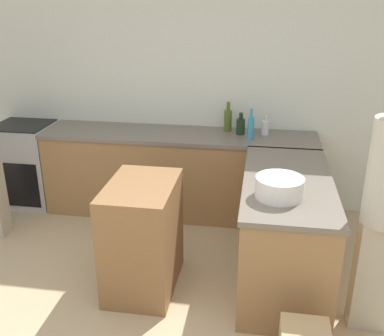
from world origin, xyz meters
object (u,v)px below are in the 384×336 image
mixing_bowl (279,187)px  island_table (143,236)px  olive_oil_bottle (228,120)px  vinegar_bottle_clear (265,127)px  range_oven (27,163)px  dish_soap_bottle (251,127)px  wine_bottle_dark (241,126)px

mixing_bowl → island_table: bearing=177.5°
island_table → mixing_bowl: (1.03, -0.04, 0.52)m
mixing_bowl → olive_oil_bottle: olive_oil_bottle is taller
vinegar_bottle_clear → olive_oil_bottle: bearing=170.9°
range_oven → olive_oil_bottle: 2.30m
dish_soap_bottle → vinegar_bottle_clear: bearing=51.4°
dish_soap_bottle → wine_bottle_dark: bearing=125.2°
range_oven → wine_bottle_dark: (2.36, 0.06, 0.53)m
wine_bottle_dark → vinegar_bottle_clear: 0.25m
range_oven → olive_oil_bottle: (2.22, 0.15, 0.56)m
olive_oil_bottle → dish_soap_bottle: olive_oil_bottle is taller
olive_oil_bottle → dish_soap_bottle: (0.24, -0.24, -0.00)m
island_table → dish_soap_bottle: dish_soap_bottle is taller
wine_bottle_dark → dish_soap_bottle: bearing=-54.8°
mixing_bowl → olive_oil_bottle: 1.62m
vinegar_bottle_clear → olive_oil_bottle: 0.39m
mixing_bowl → dish_soap_bottle: dish_soap_bottle is taller
island_table → dish_soap_bottle: (0.77, 1.26, 0.56)m
wine_bottle_dark → olive_oil_bottle: 0.17m
range_oven → olive_oil_bottle: olive_oil_bottle is taller
range_oven → dish_soap_bottle: size_ratio=2.96×
range_oven → vinegar_bottle_clear: (2.61, 0.09, 0.52)m
vinegar_bottle_clear → olive_oil_bottle: (-0.38, 0.06, 0.04)m
range_oven → vinegar_bottle_clear: bearing=1.9°
mixing_bowl → range_oven: bearing=152.8°
mixing_bowl → olive_oil_bottle: bearing=107.8°
range_oven → olive_oil_bottle: size_ratio=2.93×
olive_oil_bottle → range_oven: bearing=-176.2°
range_oven → island_table: range_oven is taller
dish_soap_bottle → olive_oil_bottle: bearing=136.0°
wine_bottle_dark → vinegar_bottle_clear: size_ratio=1.13×
island_table → vinegar_bottle_clear: (0.91, 1.44, 0.52)m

